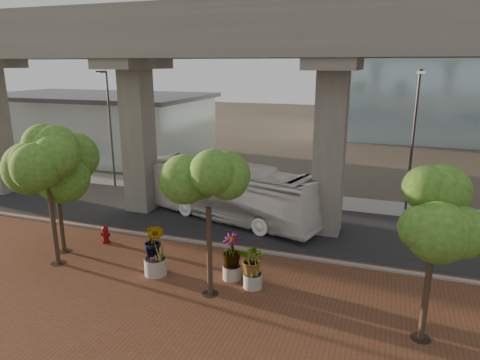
% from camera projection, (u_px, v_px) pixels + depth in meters
% --- Properties ---
extents(ground, '(160.00, 160.00, 0.00)m').
position_uv_depth(ground, '(215.00, 231.00, 24.60)').
color(ground, '#3A332A').
rests_on(ground, ground).
extents(brick_plaza, '(70.00, 13.00, 0.06)m').
position_uv_depth(brick_plaza, '(140.00, 301.00, 17.30)').
color(brick_plaza, brown).
rests_on(brick_plaza, ground).
extents(asphalt_road, '(90.00, 8.00, 0.04)m').
position_uv_depth(asphalt_road, '(228.00, 219.00, 26.41)').
color(asphalt_road, black).
rests_on(asphalt_road, ground).
extents(curb_strip, '(70.00, 0.25, 0.16)m').
position_uv_depth(curb_strip, '(201.00, 243.00, 22.75)').
color(curb_strip, gray).
rests_on(curb_strip, ground).
extents(far_sidewalk, '(90.00, 3.00, 0.06)m').
position_uv_depth(far_sidewalk, '(254.00, 194.00, 31.42)').
color(far_sidewalk, gray).
rests_on(far_sidewalk, ground).
extents(transit_viaduct, '(72.00, 5.60, 12.40)m').
position_uv_depth(transit_viaduct, '(227.00, 100.00, 24.50)').
color(transit_viaduct, gray).
rests_on(transit_viaduct, ground).
extents(station_pavilion, '(23.00, 13.00, 6.30)m').
position_uv_depth(station_pavilion, '(96.00, 124.00, 44.67)').
color(station_pavilion, silver).
rests_on(station_pavilion, ground).
extents(transit_bus, '(12.49, 6.16, 3.39)m').
position_uv_depth(transit_bus, '(228.00, 192.00, 26.22)').
color(transit_bus, white).
rests_on(transit_bus, ground).
extents(fire_hydrant, '(0.49, 0.44, 0.98)m').
position_uv_depth(fire_hydrant, '(105.00, 234.00, 22.75)').
color(fire_hydrant, maroon).
rests_on(fire_hydrant, ground).
extents(planter_front, '(1.80, 1.80, 1.98)m').
position_uv_depth(planter_front, '(253.00, 261.00, 18.00)').
color(planter_front, gray).
rests_on(planter_front, ground).
extents(planter_right, '(1.98, 1.98, 2.11)m').
position_uv_depth(planter_right, '(232.00, 252.00, 18.70)').
color(planter_right, '#A09890').
rests_on(planter_right, ground).
extents(planter_left, '(2.23, 2.23, 2.46)m').
position_uv_depth(planter_left, '(154.00, 244.00, 19.04)').
color(planter_left, gray).
rests_on(planter_left, ground).
extents(street_tree_far_west, '(4.02, 4.02, 6.23)m').
position_uv_depth(street_tree_far_west, '(55.00, 168.00, 20.67)').
color(street_tree_far_west, '#423526').
rests_on(street_tree_far_west, ground).
extents(street_tree_near_west, '(3.39, 3.39, 6.41)m').
position_uv_depth(street_tree_near_west, '(46.00, 165.00, 19.23)').
color(street_tree_near_west, '#423526').
rests_on(street_tree_near_west, ground).
extents(street_tree_near_east, '(3.39, 3.39, 6.33)m').
position_uv_depth(street_tree_near_east, '(208.00, 184.00, 16.53)').
color(street_tree_near_east, '#423526').
rests_on(street_tree_near_east, ground).
extents(street_tree_far_east, '(3.20, 3.20, 6.08)m').
position_uv_depth(street_tree_far_east, '(436.00, 214.00, 13.68)').
color(street_tree_far_east, '#423526').
rests_on(street_tree_far_east, ground).
extents(streetlamp_west, '(0.44, 1.27, 8.79)m').
position_uv_depth(streetlamp_west, '(109.00, 121.00, 32.14)').
color(streetlamp_west, '#2F2F34').
rests_on(streetlamp_west, ground).
extents(streetlamp_east, '(0.44, 1.30, 8.97)m').
position_uv_depth(streetlamp_east, '(414.00, 131.00, 26.63)').
color(streetlamp_east, '#2F2F34').
rests_on(streetlamp_east, ground).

